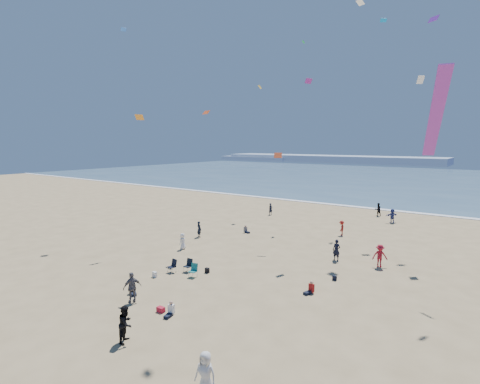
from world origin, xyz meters
The scene contains 13 objects.
ground centered at (0.00, 0.00, 0.00)m, with size 220.00×220.00×0.00m, color tan.
ocean centered at (0.00, 95.00, 0.03)m, with size 220.00×100.00×0.06m, color #476B84.
surf_line centered at (0.00, 45.00, 0.04)m, with size 220.00×1.20×0.08m, color white.
headland_far centered at (-60.00, 170.00, 1.60)m, with size 110.00×20.00×3.20m, color #7A8EA8.
headland_near centered at (-100.00, 165.00, 1.00)m, with size 40.00×14.00×2.00m, color #7A8EA8.
standing_flyers centered at (4.31, 15.02, 0.87)m, with size 27.83×49.85×1.92m.
seated_group centered at (-0.18, 6.60, 0.42)m, with size 13.98×28.64×0.84m.
chair_cluster centered at (-3.47, 8.34, 0.50)m, with size 2.69×1.45×1.00m.
white_tote centered at (-4.72, 6.56, 0.20)m, with size 0.35×0.20×0.40m, color white.
black_backpack centered at (-2.20, 9.52, 0.19)m, with size 0.30×0.22×0.38m, color black.
cooler centered at (-0.04, 2.92, 0.15)m, with size 0.45×0.30×0.30m, color #B91A30.
navy_bag centered at (6.25, 13.74, 0.17)m, with size 0.28×0.18×0.34m, color black.
kites_aloft centered at (9.84, 13.94, 14.12)m, with size 39.22×38.40×23.76m.
Camera 1 is at (15.91, -11.15, 9.85)m, focal length 28.00 mm.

